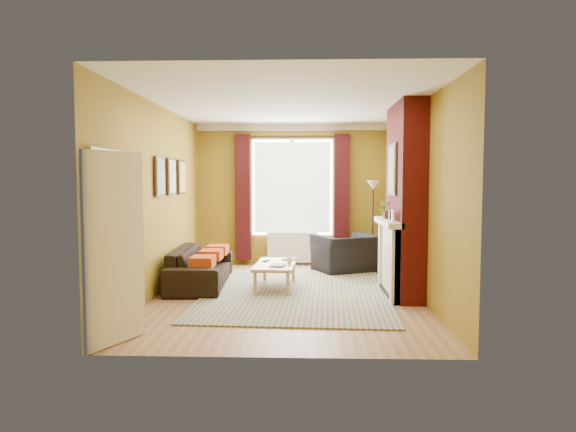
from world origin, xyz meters
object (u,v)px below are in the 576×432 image
object	(u,v)px
coffee_table	(275,266)
floor_lamp	(373,199)
sofa	(201,266)
armchair	(346,253)
wicker_stool	(321,259)

from	to	relation	value
coffee_table	floor_lamp	distance (m)	2.74
sofa	floor_lamp	size ratio (longest dim) A/B	1.23
sofa	floor_lamp	distance (m)	3.55
sofa	coffee_table	size ratio (longest dim) A/B	1.69
coffee_table	sofa	bearing A→B (deg)	172.56
armchair	wicker_stool	distance (m)	0.52
floor_lamp	wicker_stool	bearing A→B (deg)	-173.40
wicker_stool	floor_lamp	world-z (taller)	floor_lamp
armchair	wicker_stool	world-z (taller)	armchair
coffee_table	floor_lamp	bearing A→B (deg)	49.64
wicker_stool	sofa	bearing A→B (deg)	-142.38
armchair	coffee_table	world-z (taller)	armchair
sofa	coffee_table	bearing A→B (deg)	-102.86
sofa	armchair	distance (m)	2.76
wicker_stool	armchair	bearing A→B (deg)	-27.10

